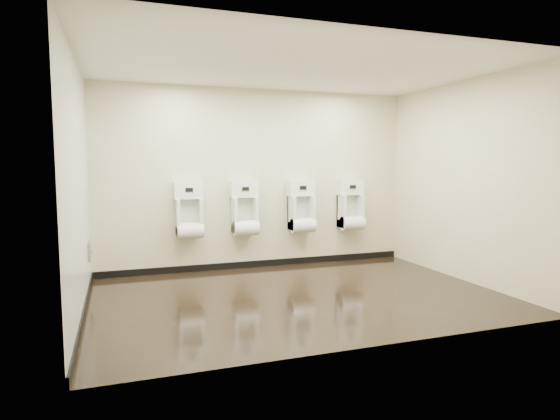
# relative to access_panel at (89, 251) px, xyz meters

# --- Properties ---
(ground) EXTENTS (5.00, 3.50, 0.00)m
(ground) POSITION_rel_access_panel_xyz_m (2.48, -1.20, -0.50)
(ground) COLOR black
(ground) RESTS_ON ground
(ceiling) EXTENTS (5.00, 3.50, 0.00)m
(ceiling) POSITION_rel_access_panel_xyz_m (2.48, -1.20, 2.30)
(ceiling) COLOR silver
(back_wall) EXTENTS (5.00, 0.02, 2.80)m
(back_wall) POSITION_rel_access_panel_xyz_m (2.48, 0.55, 0.90)
(back_wall) COLOR beige
(back_wall) RESTS_ON ground
(front_wall) EXTENTS (5.00, 0.02, 2.80)m
(front_wall) POSITION_rel_access_panel_xyz_m (2.48, -2.95, 0.90)
(front_wall) COLOR beige
(front_wall) RESTS_ON ground
(left_wall) EXTENTS (0.02, 3.50, 2.80)m
(left_wall) POSITION_rel_access_panel_xyz_m (-0.02, -1.20, 0.90)
(left_wall) COLOR beige
(left_wall) RESTS_ON ground
(right_wall) EXTENTS (0.02, 3.50, 2.80)m
(right_wall) POSITION_rel_access_panel_xyz_m (4.98, -1.20, 0.90)
(right_wall) COLOR beige
(right_wall) RESTS_ON ground
(tile_overlay_left) EXTENTS (0.01, 3.50, 2.80)m
(tile_overlay_left) POSITION_rel_access_panel_xyz_m (-0.01, -1.20, 0.90)
(tile_overlay_left) COLOR white
(tile_overlay_left) RESTS_ON ground
(skirting_back) EXTENTS (5.00, 0.02, 0.10)m
(skirting_back) POSITION_rel_access_panel_xyz_m (2.48, 0.54, -0.45)
(skirting_back) COLOR black
(skirting_back) RESTS_ON ground
(skirting_left) EXTENTS (0.02, 3.50, 0.10)m
(skirting_left) POSITION_rel_access_panel_xyz_m (-0.01, -1.20, -0.45)
(skirting_left) COLOR black
(skirting_left) RESTS_ON ground
(access_panel) EXTENTS (0.04, 0.25, 0.25)m
(access_panel) POSITION_rel_access_panel_xyz_m (0.00, 0.00, 0.00)
(access_panel) COLOR #9E9EA3
(access_panel) RESTS_ON left_wall
(urinal_0) EXTENTS (0.43, 0.33, 0.81)m
(urinal_0) POSITION_rel_access_panel_xyz_m (1.37, 0.41, 0.40)
(urinal_0) COLOR white
(urinal_0) RESTS_ON back_wall
(urinal_1) EXTENTS (0.43, 0.33, 0.81)m
(urinal_1) POSITION_rel_access_panel_xyz_m (2.22, 0.41, 0.40)
(urinal_1) COLOR white
(urinal_1) RESTS_ON back_wall
(urinal_2) EXTENTS (0.43, 0.33, 0.81)m
(urinal_2) POSITION_rel_access_panel_xyz_m (3.16, 0.41, 0.40)
(urinal_2) COLOR white
(urinal_2) RESTS_ON back_wall
(urinal_3) EXTENTS (0.43, 0.33, 0.81)m
(urinal_3) POSITION_rel_access_panel_xyz_m (4.04, 0.41, 0.40)
(urinal_3) COLOR white
(urinal_3) RESTS_ON back_wall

